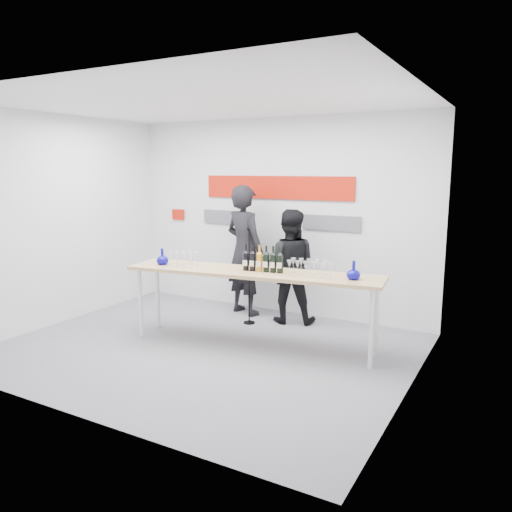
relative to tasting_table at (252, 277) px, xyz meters
The scene contains 12 objects.
ground 1.09m from the tasting_table, 139.48° to the right, with size 5.00×5.00×0.00m, color slate.
back_wall 1.77m from the tasting_table, 106.01° to the left, with size 5.00×0.04×3.00m, color silver.
signage 1.89m from the tasting_table, 108.15° to the left, with size 3.38×0.02×0.79m.
tasting_table is the anchor object (origin of this frame).
wine_bottles 0.28m from the tasting_table, ahead, with size 0.53×0.15×0.33m.
decanter_left 1.28m from the tasting_table, behind, with size 0.16×0.16×0.21m, color #0A0789, non-canonical shape.
decanter_right 1.28m from the tasting_table, ahead, with size 0.16×0.16×0.21m, color #0A0789, non-canonical shape.
glasses_left 0.98m from the tasting_table, behind, with size 0.38×0.26×0.18m.
glasses_right 0.76m from the tasting_table, ahead, with size 0.58×0.28×0.18m.
presenter_left 1.47m from the tasting_table, 123.94° to the left, with size 0.73×0.48×1.99m, color black.
presenter_right 1.15m from the tasting_table, 91.53° to the left, with size 0.81×0.63×1.67m, color black.
mic_stand 1.04m from the tasting_table, 122.20° to the left, with size 0.17×0.17×1.42m.
Camera 1 is at (3.46, -4.92, 2.24)m, focal length 35.00 mm.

